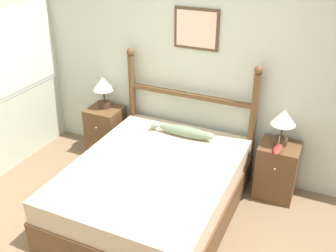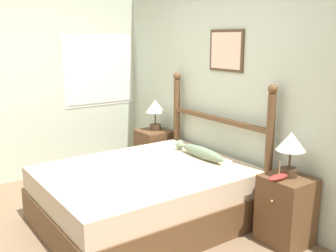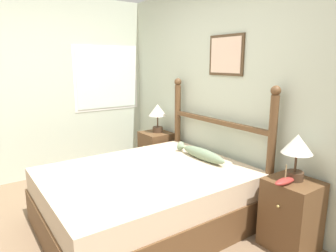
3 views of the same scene
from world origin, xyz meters
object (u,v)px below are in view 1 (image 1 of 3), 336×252
Objects in this scene: bed at (153,189)px; model_boat at (278,149)px; fish_pillow at (183,131)px; nightstand_left at (106,131)px; table_lamp_right at (283,120)px; table_lamp_left at (103,86)px; nightstand_right at (277,170)px.

model_boat is (1.09, 0.71, 0.38)m from bed.
nightstand_left is at bearing 173.39° from fish_pillow.
table_lamp_right is (2.19, 0.02, 0.60)m from nightstand_left.
nightstand_left reaches higher than bed.
table_lamp_left is at bearing 175.85° from model_boat.
bed is at bearing -92.56° from fish_pillow.
table_lamp_left is at bearing 179.51° from table_lamp_right.
table_lamp_left is 1.19m from fish_pillow.
bed is at bearing -142.10° from table_lamp_right.
table_lamp_left is 2.22m from model_boat.
nightstand_left is at bearing -179.55° from table_lamp_right.
fish_pillow is at bearing -179.61° from model_boat.
bed is 1.38m from nightstand_left.
nightstand_right is at bearing -52.36° from table_lamp_right.
nightstand_right is 2.29m from table_lamp_left.
model_boat is 1.06m from fish_pillow.
fish_pillow is (0.03, 0.70, 0.35)m from bed.
table_lamp_left and table_lamp_right have the same top height.
model_boat is (2.20, -0.16, -0.26)m from table_lamp_left.
table_lamp_right reaches higher than nightstand_left.
bed is 4.91× the size of table_lamp_right.
nightstand_left and nightstand_right have the same top height.
bed is 1.38m from nightstand_right.
nightstand_left is 2.20m from nightstand_right.
model_boat is at bearing -3.23° from nightstand_left.
table_lamp_right is 1.11m from fish_pillow.
table_lamp_right is at bearing 37.90° from bed.
model_boat reaches higher than fish_pillow.
nightstand_left is 2.52× the size of model_boat.
bed is 3.16× the size of nightstand_right.
fish_pillow reaches higher than nightstand_right.
nightstand_right is 0.86× the size of fish_pillow.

